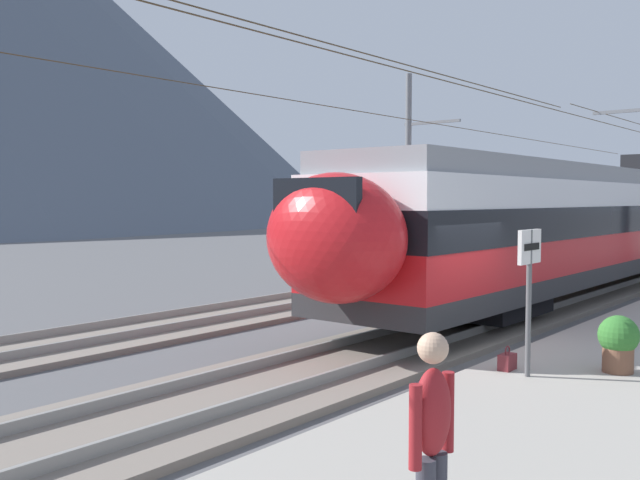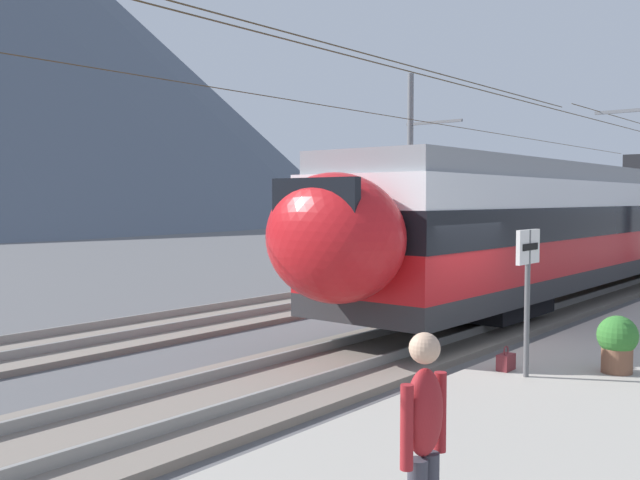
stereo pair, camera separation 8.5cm
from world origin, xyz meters
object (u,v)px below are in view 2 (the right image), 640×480
Objects in this scene: train_near_platform at (593,222)px; catenary_mast_far_side at (413,170)px; platform_sign at (528,269)px; passenger_walking at (424,439)px; potted_plant_platform_edge at (617,340)px; handbag_near_sign at (506,362)px; train_far_track at (555,214)px.

catenary_mast_far_side is (0.89, 7.20, 1.85)m from train_near_platform.
train_near_platform is 13.03m from platform_sign.
platform_sign reaches higher than passenger_walking.
catenary_mast_far_side reaches higher than potted_plant_platform_edge.
train_near_platform is at bearing 20.23° from potted_plant_platform_edge.
train_near_platform is 16.34× the size of passenger_walking.
handbag_near_sign is 0.43× the size of potted_plant_platform_edge.
platform_sign is (-23.06, -8.55, -0.30)m from train_far_track.
train_far_track is 9.93m from catenary_mast_far_side.
train_near_platform and train_far_track have the same top height.
train_far_track is at bearing 20.34° from platform_sign.
train_near_platform is 12.33m from potted_plant_platform_edge.
potted_plant_platform_edge is at bearing -156.60° from train_far_track.
platform_sign is (-13.49, -10.49, -2.15)m from catenary_mast_far_side.
handbag_near_sign is at bearing 65.89° from platform_sign.
platform_sign is 1.83m from potted_plant_platform_edge.
platform_sign is 5.88m from passenger_walking.
potted_plant_platform_edge is at bearing 6.06° from passenger_walking.
platform_sign is (-12.60, -3.28, -0.31)m from train_near_platform.
platform_sign is 5.77× the size of handbag_near_sign.
catenary_mast_far_side is 17.09m from handbag_near_sign.
catenary_mast_far_side is 17.18m from potted_plant_platform_edge.
potted_plant_platform_edge is at bearing -137.28° from catenary_mast_far_side.
platform_sign is at bearing -142.14° from catenary_mast_far_side.
potted_plant_platform_edge reaches higher than handbag_near_sign.
handbag_near_sign is (0.18, 0.40, -1.46)m from platform_sign.
passenger_walking is (-19.10, -12.15, -2.80)m from catenary_mast_far_side.
potted_plant_platform_edge is (1.10, -0.95, -1.10)m from platform_sign.
train_near_platform is 11.70m from train_far_track.
train_near_platform is 12.74× the size of platform_sign.
potted_plant_platform_edge is (-21.95, -9.50, -1.40)m from train_far_track.
catenary_mast_far_side is 17.95× the size of platform_sign.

